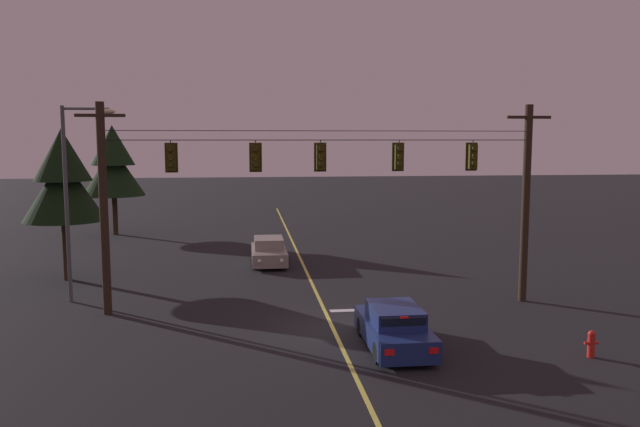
{
  "coord_description": "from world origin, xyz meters",
  "views": [
    {
      "loc": [
        -3.0,
        -21.21,
        6.6
      ],
      "look_at": [
        0.0,
        3.95,
        3.62
      ],
      "focal_mm": 35.41,
      "sensor_mm": 36.0,
      "label": 1
    }
  ],
  "objects_px": {
    "traffic_light_leftmost": "(171,158)",
    "traffic_light_left_inner": "(256,157)",
    "traffic_light_right_inner": "(399,157)",
    "traffic_light_rightmost": "(473,157)",
    "fire_hydrant": "(591,343)",
    "traffic_light_centre": "(321,157)",
    "tree_verge_near": "(63,180)",
    "street_lamp_corner": "(74,185)",
    "car_oncoming_lead": "(269,252)",
    "car_waiting_near_lane": "(394,328)",
    "tree_verge_far": "(113,164)"
  },
  "relations": [
    {
      "from": "tree_verge_near",
      "to": "fire_hydrant",
      "type": "distance_m",
      "value": 23.22
    },
    {
      "from": "traffic_light_leftmost",
      "to": "tree_verge_near",
      "type": "bearing_deg",
      "value": 131.89
    },
    {
      "from": "traffic_light_centre",
      "to": "tree_verge_far",
      "type": "xyz_separation_m",
      "value": [
        -11.91,
        20.72,
        -1.01
      ]
    },
    {
      "from": "fire_hydrant",
      "to": "traffic_light_left_inner",
      "type": "bearing_deg",
      "value": 146.16
    },
    {
      "from": "traffic_light_right_inner",
      "to": "traffic_light_leftmost",
      "type": "bearing_deg",
      "value": 180.0
    },
    {
      "from": "street_lamp_corner",
      "to": "traffic_light_rightmost",
      "type": "bearing_deg",
      "value": -7.42
    },
    {
      "from": "traffic_light_centre",
      "to": "car_waiting_near_lane",
      "type": "relative_size",
      "value": 0.28
    },
    {
      "from": "traffic_light_right_inner",
      "to": "fire_hydrant",
      "type": "relative_size",
      "value": 1.45
    },
    {
      "from": "traffic_light_leftmost",
      "to": "fire_hydrant",
      "type": "xyz_separation_m",
      "value": [
        13.13,
        -6.69,
        -5.48
      ]
    },
    {
      "from": "traffic_light_rightmost",
      "to": "fire_hydrant",
      "type": "distance_m",
      "value": 8.76
    },
    {
      "from": "traffic_light_leftmost",
      "to": "fire_hydrant",
      "type": "relative_size",
      "value": 1.45
    },
    {
      "from": "car_oncoming_lead",
      "to": "tree_verge_far",
      "type": "xyz_separation_m",
      "value": [
        -10.21,
        11.65,
        4.26
      ]
    },
    {
      "from": "tree_verge_near",
      "to": "fire_hydrant",
      "type": "xyz_separation_m",
      "value": [
        18.77,
        -12.98,
        -4.3
      ]
    },
    {
      "from": "traffic_light_rightmost",
      "to": "car_waiting_near_lane",
      "type": "distance_m",
      "value": 8.53
    },
    {
      "from": "traffic_light_leftmost",
      "to": "traffic_light_left_inner",
      "type": "bearing_deg",
      "value": 0.0
    },
    {
      "from": "traffic_light_left_inner",
      "to": "fire_hydrant",
      "type": "height_order",
      "value": "traffic_light_left_inner"
    },
    {
      "from": "traffic_light_centre",
      "to": "street_lamp_corner",
      "type": "relative_size",
      "value": 0.15
    },
    {
      "from": "car_waiting_near_lane",
      "to": "car_oncoming_lead",
      "type": "relative_size",
      "value": 0.98
    },
    {
      "from": "traffic_light_centre",
      "to": "fire_hydrant",
      "type": "bearing_deg",
      "value": -41.77
    },
    {
      "from": "traffic_light_centre",
      "to": "tree_verge_far",
      "type": "height_order",
      "value": "tree_verge_far"
    },
    {
      "from": "traffic_light_leftmost",
      "to": "traffic_light_centre",
      "type": "distance_m",
      "value": 5.65
    },
    {
      "from": "traffic_light_leftmost",
      "to": "traffic_light_centre",
      "type": "relative_size",
      "value": 1.0
    },
    {
      "from": "street_lamp_corner",
      "to": "tree_verge_far",
      "type": "height_order",
      "value": "street_lamp_corner"
    },
    {
      "from": "traffic_light_right_inner",
      "to": "car_oncoming_lead",
      "type": "relative_size",
      "value": 0.28
    },
    {
      "from": "fire_hydrant",
      "to": "tree_verge_far",
      "type": "bearing_deg",
      "value": 125.29
    },
    {
      "from": "tree_verge_far",
      "to": "traffic_light_right_inner",
      "type": "bearing_deg",
      "value": -54.11
    },
    {
      "from": "traffic_light_right_inner",
      "to": "car_waiting_near_lane",
      "type": "bearing_deg",
      "value": -104.73
    },
    {
      "from": "traffic_light_leftmost",
      "to": "traffic_light_left_inner",
      "type": "distance_m",
      "value": 3.16
    },
    {
      "from": "traffic_light_rightmost",
      "to": "tree_verge_near",
      "type": "relative_size",
      "value": 0.17
    },
    {
      "from": "car_oncoming_lead",
      "to": "fire_hydrant",
      "type": "height_order",
      "value": "car_oncoming_lead"
    },
    {
      "from": "traffic_light_rightmost",
      "to": "tree_verge_near",
      "type": "distance_m",
      "value": 18.5
    },
    {
      "from": "traffic_light_leftmost",
      "to": "tree_verge_far",
      "type": "height_order",
      "value": "tree_verge_far"
    },
    {
      "from": "traffic_light_left_inner",
      "to": "traffic_light_centre",
      "type": "distance_m",
      "value": 2.49
    },
    {
      "from": "traffic_light_left_inner",
      "to": "traffic_light_rightmost",
      "type": "relative_size",
      "value": 1.0
    },
    {
      "from": "traffic_light_left_inner",
      "to": "street_lamp_corner",
      "type": "bearing_deg",
      "value": 164.13
    },
    {
      "from": "traffic_light_rightmost",
      "to": "fire_hydrant",
      "type": "relative_size",
      "value": 1.45
    },
    {
      "from": "car_waiting_near_lane",
      "to": "tree_verge_near",
      "type": "xyz_separation_m",
      "value": [
        -13.02,
        11.4,
        4.09
      ]
    },
    {
      "from": "tree_verge_near",
      "to": "tree_verge_far",
      "type": "height_order",
      "value": "tree_verge_far"
    },
    {
      "from": "traffic_light_leftmost",
      "to": "traffic_light_right_inner",
      "type": "distance_m",
      "value": 8.73
    },
    {
      "from": "car_oncoming_lead",
      "to": "car_waiting_near_lane",
      "type": "bearing_deg",
      "value": -76.39
    },
    {
      "from": "traffic_light_leftmost",
      "to": "car_oncoming_lead",
      "type": "relative_size",
      "value": 0.28
    },
    {
      "from": "fire_hydrant",
      "to": "traffic_light_rightmost",
      "type": "bearing_deg",
      "value": 101.96
    },
    {
      "from": "car_waiting_near_lane",
      "to": "tree_verge_far",
      "type": "height_order",
      "value": "tree_verge_far"
    },
    {
      "from": "traffic_light_leftmost",
      "to": "traffic_light_right_inner",
      "type": "relative_size",
      "value": 1.0
    },
    {
      "from": "traffic_light_centre",
      "to": "car_oncoming_lead",
      "type": "xyz_separation_m",
      "value": [
        -1.7,
        9.07,
        -5.27
      ]
    },
    {
      "from": "traffic_light_centre",
      "to": "tree_verge_near",
      "type": "distance_m",
      "value": 12.98
    },
    {
      "from": "traffic_light_right_inner",
      "to": "traffic_light_rightmost",
      "type": "bearing_deg",
      "value": 0.0
    },
    {
      "from": "traffic_light_left_inner",
      "to": "traffic_light_rightmost",
      "type": "xyz_separation_m",
      "value": [
        8.56,
        0.0,
        0.0
      ]
    },
    {
      "from": "traffic_light_centre",
      "to": "street_lamp_corner",
      "type": "xyz_separation_m",
      "value": [
        -9.72,
        2.06,
        -1.15
      ]
    },
    {
      "from": "car_oncoming_lead",
      "to": "traffic_light_rightmost",
      "type": "bearing_deg",
      "value": -49.42
    }
  ]
}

